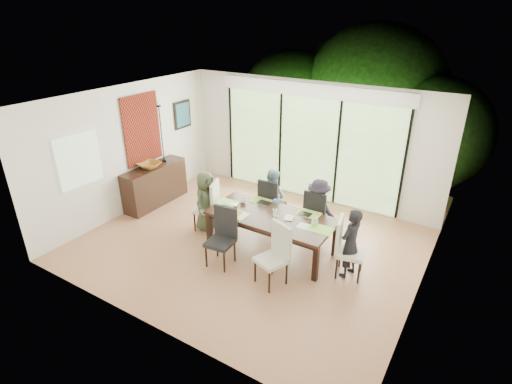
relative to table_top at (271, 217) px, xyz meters
The scene contains 62 objects.
floor 0.81m from the table_top, 168.07° to the right, with size 6.00×5.00×0.01m, color brown.
ceiling 2.07m from the table_top, 168.07° to the right, with size 6.00×5.00×0.01m, color white.
wall_back 2.55m from the table_top, 99.77° to the left, with size 6.00×0.02×2.70m, color silver.
wall_front 2.72m from the table_top, 99.12° to the right, with size 6.00×0.02×2.70m, color silver.
wall_left 3.49m from the table_top, behind, with size 0.02×5.00×2.70m, color silver.
wall_right 2.68m from the table_top, ahead, with size 0.02×5.00×2.70m, color silver.
glass_doors 2.47m from the table_top, 99.94° to the left, with size 4.20×0.02×2.30m, color #598C3F.
blinds_header 3.02m from the table_top, 99.98° to the left, with size 4.40×0.06×0.28m, color white.
mullion_a 3.50m from the table_top, 136.70° to the left, with size 0.05×0.04×2.30m, color black.
mullion_b 2.67m from the table_top, 115.22° to the left, with size 0.05×0.04×2.30m, color black.
mullion_c 2.44m from the table_top, 83.20° to the left, with size 0.05×0.04×2.30m, color black.
mullion_d 2.95m from the table_top, 54.64° to the left, with size 0.05×0.04×2.30m, color black.
side_window 3.72m from the table_top, 159.18° to the right, with size 0.02×0.90×1.00m, color #8CAD7F.
deck 3.42m from the table_top, 97.18° to the left, with size 6.00×1.80×0.10m, color brown.
rail_top 4.13m from the table_top, 95.79° to the left, with size 6.00×0.08×0.06m, color brown.
foliage_left 5.62m from the table_top, 113.45° to the left, with size 3.20×3.20×3.20m, color #14380F.
foliage_mid 5.82m from the table_top, 90.17° to the left, with size 4.00×4.00×4.00m, color #14380F.
foliage_right 5.26m from the table_top, 70.05° to the left, with size 2.80×2.80×2.80m, color #14380F.
foliage_far 6.56m from the table_top, 99.01° to the left, with size 3.60×3.60×3.60m, color #14380F.
table_top is the anchor object (origin of this frame).
table_apron 0.08m from the table_top, 90.00° to the right, with size 2.07×0.85×0.09m, color black.
table_leg_fl 1.22m from the table_top, 158.29° to the right, with size 0.08×0.08×0.65m, color black.
table_leg_fr 1.22m from the table_top, 21.71° to the right, with size 0.08×0.08×0.65m, color black.
table_leg_bl 1.22m from the table_top, 158.29° to the left, with size 0.08×0.08×0.65m, color black.
table_leg_br 1.22m from the table_top, 21.71° to the left, with size 0.08×0.08×0.65m, color black.
chair_left_end 1.51m from the table_top, behind, with size 0.43×0.43×1.04m, color silver, non-canonical shape.
chair_right_end 1.51m from the table_top, ahead, with size 0.43×0.43×1.04m, color white, non-canonical shape.
chair_far_left 0.98m from the table_top, 117.90° to the left, with size 0.43×0.43×1.04m, color black, non-canonical shape.
chair_far_right 1.03m from the table_top, 57.09° to the left, with size 0.43×0.43×1.04m, color black, non-canonical shape.
chair_near_left 1.02m from the table_top, 119.89° to the right, with size 0.43×0.43×1.04m, color black, non-canonical shape.
chair_near_right 1.02m from the table_top, 60.11° to the right, with size 0.43×0.43×1.04m, color beige, non-canonical shape.
person_left_end 1.48m from the table_top, behind, with size 0.57×0.36×1.22m, color #3B4830.
person_right_end 1.48m from the table_top, ahead, with size 0.57×0.36×1.22m, color black.
person_far_left 0.95m from the table_top, 118.47° to the left, with size 0.57×0.36×1.22m, color #7B9EB1.
person_far_right 1.00m from the table_top, 56.47° to the left, with size 0.57×0.36×1.22m, color #231C2A.
placemat_left 0.95m from the table_top, behind, with size 0.41×0.30×0.01m, color #89C446.
placemat_right 0.95m from the table_top, ahead, with size 0.41×0.30×0.01m, color #8DC747.
placemat_far_l 0.60m from the table_top, 138.37° to the left, with size 0.41×0.30×0.01m, color olive.
placemat_far_r 0.68m from the table_top, 36.03° to the left, with size 0.41×0.30×0.01m, color #95C747.
placemat_paper 0.63m from the table_top, 151.39° to the right, with size 0.41×0.30×0.01m, color white.
tablet_far_l 0.50m from the table_top, 135.00° to the left, with size 0.25×0.17×0.01m, color black.
tablet_far_r 0.61m from the table_top, 34.99° to the left, with size 0.23×0.16×0.01m, color black.
papers 0.70m from the table_top, ahead, with size 0.28×0.21×0.00m, color white.
platter_base 0.63m from the table_top, 151.39° to the right, with size 0.25×0.25×0.02m, color white.
platter_snacks 0.63m from the table_top, 151.39° to the right, with size 0.19×0.19×0.01m, color orange.
vase 0.11m from the table_top, 45.00° to the left, with size 0.08×0.08×0.11m, color silver.
hyacinth_stems 0.21m from the table_top, 45.00° to the left, with size 0.04×0.04×0.15m, color #337226.
hyacinth_blooms 0.30m from the table_top, 45.00° to the left, with size 0.10×0.10×0.10m, color #485DB4.
laptop 0.86m from the table_top, behind, with size 0.31×0.20×0.02m, color silver.
cup_a 0.72m from the table_top, 167.91° to the left, with size 0.12×0.12×0.09m, color white.
cup_b 0.19m from the table_top, 33.69° to the right, with size 0.09×0.09×0.09m, color white.
cup_c 0.81m from the table_top, ahead, with size 0.12×0.12×0.09m, color white.
book 0.26m from the table_top, 11.31° to the left, with size 0.15×0.21×0.02m, color white.
sideboard 3.20m from the table_top, behind, with size 0.45×1.60×0.90m, color black.
bowl 3.20m from the table_top, behind, with size 0.47×0.47×0.12m, color brown.
candlestick_base 3.25m from the table_top, 168.32° to the left, with size 0.10×0.10×0.04m, color black.
candlestick_shaft 3.36m from the table_top, 168.32° to the left, with size 0.02×0.02×1.25m, color black.
candlestick_pan 3.57m from the table_top, 168.32° to the left, with size 0.10×0.10×0.03m, color black.
candle 3.59m from the table_top, 168.32° to the left, with size 0.04×0.04×0.10m, color silver.
tapestry 3.55m from the table_top, behind, with size 0.02×1.00×1.50m, color maroon.
art_frame 3.90m from the table_top, 154.55° to the left, with size 0.03×0.55×0.65m, color black.
art_canvas 3.88m from the table_top, 154.42° to the left, with size 0.01×0.45×0.55m, color #1C4D5B.
Camera 1 is at (3.49, -5.40, 4.07)m, focal length 28.00 mm.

